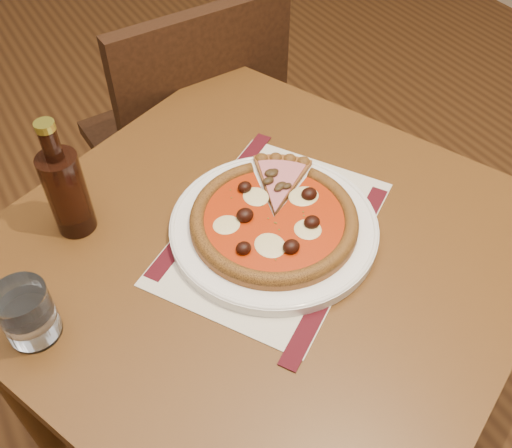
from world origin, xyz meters
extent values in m
cube|color=brown|center=(0.14, 0.10, 0.73)|extent=(1.04, 1.04, 0.04)
cylinder|color=brown|center=(0.59, -0.10, 0.35)|extent=(0.05, 0.05, 0.71)
cylinder|color=brown|center=(-0.32, 0.29, 0.35)|extent=(0.05, 0.05, 0.71)
cylinder|color=brown|center=(0.33, 0.55, 0.35)|extent=(0.05, 0.05, 0.71)
cube|color=black|center=(0.28, 0.77, 0.43)|extent=(0.43, 0.43, 0.04)
cylinder|color=black|center=(0.46, 0.96, 0.21)|extent=(0.04, 0.04, 0.41)
cylinder|color=black|center=(0.10, 0.95, 0.21)|extent=(0.04, 0.04, 0.41)
cylinder|color=black|center=(0.47, 0.59, 0.21)|extent=(0.04, 0.04, 0.41)
cylinder|color=black|center=(0.11, 0.59, 0.21)|extent=(0.04, 0.04, 0.41)
cube|color=black|center=(0.29, 0.58, 0.67)|extent=(0.42, 0.05, 0.44)
cube|color=beige|center=(0.17, 0.11, 0.75)|extent=(0.48, 0.44, 0.00)
cylinder|color=white|center=(0.17, 0.11, 0.76)|extent=(0.34, 0.34, 0.02)
cylinder|color=brown|center=(0.17, 0.11, 0.78)|extent=(0.27, 0.27, 0.01)
torus|color=#945920|center=(0.17, 0.11, 0.78)|extent=(0.27, 0.27, 0.02)
cylinder|color=#A82B08|center=(0.17, 0.11, 0.78)|extent=(0.23, 0.23, 0.00)
ellipsoid|color=#F5E8A5|center=(0.17, 0.16, 0.79)|extent=(0.05, 0.04, 0.01)
ellipsoid|color=#F5E8A5|center=(0.09, 0.14, 0.79)|extent=(0.05, 0.04, 0.01)
ellipsoid|color=#F5E8A5|center=(0.14, 0.07, 0.79)|extent=(0.05, 0.04, 0.01)
ellipsoid|color=#F5E8A5|center=(0.21, 0.04, 0.79)|extent=(0.05, 0.04, 0.01)
ellipsoid|color=#F5E8A5|center=(0.22, 0.12, 0.79)|extent=(0.05, 0.04, 0.01)
ellipsoid|color=black|center=(0.16, 0.17, 0.80)|extent=(0.03, 0.02, 0.02)
ellipsoid|color=black|center=(0.09, 0.16, 0.80)|extent=(0.03, 0.02, 0.02)
ellipsoid|color=black|center=(0.11, 0.09, 0.80)|extent=(0.03, 0.02, 0.02)
ellipsoid|color=black|center=(0.15, 0.02, 0.80)|extent=(0.03, 0.02, 0.02)
ellipsoid|color=black|center=(0.21, 0.07, 0.80)|extent=(0.03, 0.02, 0.02)
ellipsoid|color=black|center=(0.26, 0.12, 0.80)|extent=(0.03, 0.02, 0.02)
ellipsoid|color=#362613|center=(0.21, 0.15, 0.79)|extent=(0.02, 0.01, 0.01)
ellipsoid|color=#362613|center=(0.24, 0.18, 0.79)|extent=(0.02, 0.01, 0.01)
ellipsoid|color=#362613|center=(0.21, 0.16, 0.79)|extent=(0.02, 0.01, 0.01)
ellipsoid|color=#362613|center=(0.23, 0.19, 0.79)|extent=(0.02, 0.01, 0.01)
ellipsoid|color=#362613|center=(0.20, 0.16, 0.79)|extent=(0.02, 0.01, 0.01)
ellipsoid|color=#362613|center=(0.22, 0.20, 0.79)|extent=(0.02, 0.01, 0.01)
ellipsoid|color=#362613|center=(0.20, 0.16, 0.79)|extent=(0.02, 0.01, 0.01)
cylinder|color=white|center=(-0.22, 0.13, 0.80)|extent=(0.08, 0.08, 0.09)
cylinder|color=black|center=(-0.10, 0.29, 0.82)|extent=(0.06, 0.06, 0.15)
cylinder|color=black|center=(-0.10, 0.29, 0.92)|extent=(0.03, 0.03, 0.06)
cylinder|color=#A0A336|center=(-0.10, 0.29, 0.95)|extent=(0.03, 0.03, 0.01)
camera|label=1|loc=(-0.19, -0.41, 1.44)|focal=40.00mm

